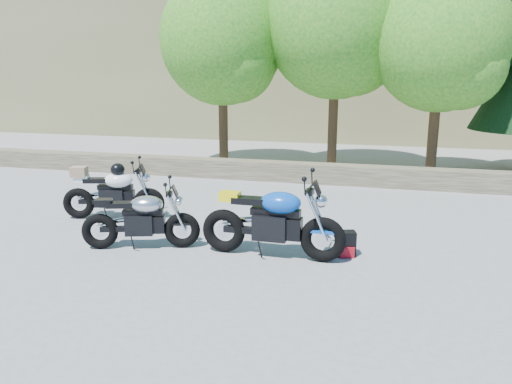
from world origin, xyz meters
TOP-DOWN VIEW (x-y plane):
  - ground at (0.00, 0.00)m, footprint 90.00×90.00m
  - stone_wall at (0.00, 5.50)m, footprint 22.00×0.55m
  - tree_decid_left at (-2.39, 7.14)m, footprint 3.67×3.67m
  - tree_decid_mid at (0.91, 7.54)m, footprint 4.08×4.08m
  - tree_decid_right at (3.71, 6.94)m, footprint 3.54×3.54m
  - silver_bike at (-1.39, -0.30)m, footprint 1.89×0.81m
  - white_bike at (-2.76, 1.12)m, footprint 1.98×0.79m
  - blue_bike at (0.78, -0.14)m, footprint 2.31×0.73m
  - backpack at (1.89, 0.20)m, footprint 0.34×0.32m

SIDE VIEW (x-z plane):
  - ground at x=0.00m, z-range 0.00..0.00m
  - backpack at x=1.89m, z-range -0.01..0.39m
  - stone_wall at x=0.00m, z-range 0.00..0.50m
  - silver_bike at x=-1.39m, z-range -0.01..0.96m
  - white_bike at x=-2.76m, z-range -0.01..1.11m
  - blue_bike at x=0.78m, z-range -0.02..1.15m
  - tree_decid_right at x=3.71m, z-range 0.79..6.20m
  - tree_decid_left at x=-2.39m, z-range 0.83..6.44m
  - tree_decid_mid at x=0.91m, z-range 0.92..7.16m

